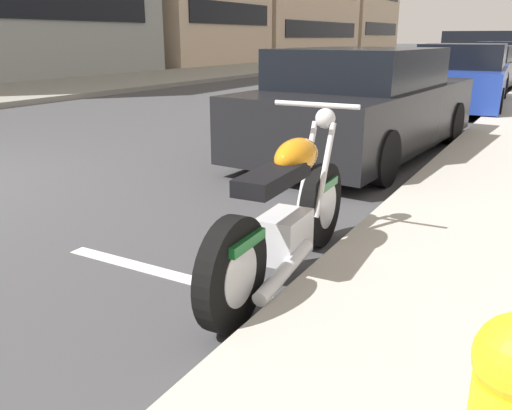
# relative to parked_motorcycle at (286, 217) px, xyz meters

# --- Properties ---
(sidewalk_far_curb) EXTENTS (120.00, 5.00, 0.14)m
(sidewalk_far_curb) POSITION_rel_parked_motorcycle_xyz_m (11.64, 12.04, -0.36)
(sidewalk_far_curb) COLOR gray
(sidewalk_far_curb) RESTS_ON ground
(parking_stall_stripe) EXTENTS (0.12, 2.20, 0.01)m
(parking_stall_stripe) POSITION_rel_parked_motorcycle_xyz_m (-0.36, 0.50, -0.43)
(parking_stall_stripe) COLOR silver
(parking_stall_stripe) RESTS_ON ground
(parked_motorcycle) EXTENTS (2.05, 0.62, 1.12)m
(parked_motorcycle) POSITION_rel_parked_motorcycle_xyz_m (0.00, 0.00, 0.00)
(parked_motorcycle) COLOR black
(parked_motorcycle) RESTS_ON ground
(parked_car_across_street) EXTENTS (4.53, 2.12, 1.41)m
(parked_car_across_street) POSITION_rel_parked_motorcycle_xyz_m (4.05, 0.87, 0.24)
(parked_car_across_street) COLOR black
(parked_car_across_street) RESTS_ON ground
(parked_car_near_corner) EXTENTS (4.49, 2.08, 1.41)m
(parked_car_near_corner) POSITION_rel_parked_motorcycle_xyz_m (9.81, 0.55, 0.23)
(parked_car_near_corner) COLOR navy
(parked_car_near_corner) RESTS_ON ground
(parked_car_behind_motorcycle) EXTENTS (4.60, 2.01, 1.30)m
(parked_car_behind_motorcycle) POSITION_rel_parked_motorcycle_xyz_m (15.14, 0.77, 0.20)
(parked_car_behind_motorcycle) COLOR #4C515B
(parked_car_behind_motorcycle) RESTS_ON ground
(parked_car_second_in_row) EXTENTS (4.32, 2.01, 1.38)m
(parked_car_second_in_row) POSITION_rel_parked_motorcycle_xyz_m (20.86, 0.91, 0.22)
(parked_car_second_in_row) COLOR navy
(parked_car_second_in_row) RESTS_ON ground
(crossing_truck) EXTENTS (2.13, 5.60, 1.89)m
(crossing_truck) POSITION_rel_parked_motorcycle_xyz_m (32.36, 3.32, 0.55)
(crossing_truck) COLOR maroon
(crossing_truck) RESTS_ON ground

